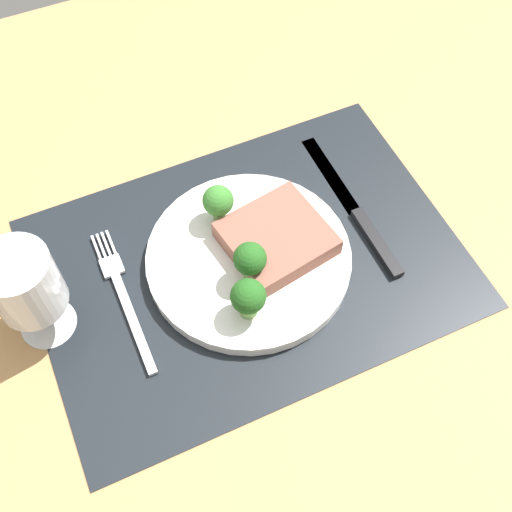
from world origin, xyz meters
TOP-DOWN VIEW (x-y plane):
  - ground_plane at (0.00, 0.00)cm, footprint 140.00×110.00cm
  - placemat at (0.00, 0.00)cm, footprint 47.99×34.26cm
  - plate at (0.00, 0.00)cm, footprint 23.40×23.40cm
  - steak at (3.47, 0.44)cm, footprint 12.42×11.90cm
  - broccoli_near_fork at (-1.06, 6.05)cm, footprint 3.59×3.59cm
  - broccoli_near_steak at (-0.98, -2.64)cm, footprint 3.64×3.64cm
  - broccoli_back_left at (-2.90, -6.53)cm, footprint 3.80×3.80cm
  - fork at (-14.58, 1.42)cm, footprint 2.40×19.20cm
  - knife at (14.67, 0.53)cm, footprint 1.80×23.00cm
  - wine_glass at (-23.06, 1.87)cm, footprint 7.11×7.11cm

SIDE VIEW (x-z plane):
  - ground_plane at x=0.00cm, z-range -3.00..0.00cm
  - placemat at x=0.00cm, z-range 0.00..0.30cm
  - fork at x=-14.58cm, z-range 0.30..0.80cm
  - knife at x=14.67cm, z-range 0.20..1.00cm
  - plate at x=0.00cm, z-range 0.30..1.90cm
  - steak at x=3.47cm, z-range 1.90..4.35cm
  - broccoli_back_left at x=-2.90cm, z-range 2.36..7.65cm
  - broccoli_near_fork at x=-1.06cm, z-range 2.51..7.70cm
  - broccoli_near_steak at x=-0.98cm, z-range 2.61..8.17cm
  - wine_glass at x=-23.06cm, z-range 2.03..14.90cm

